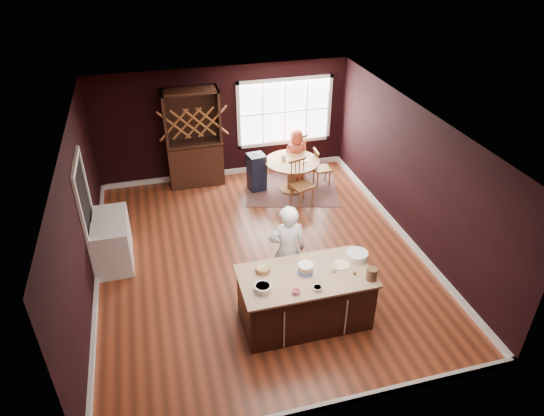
{
  "coord_description": "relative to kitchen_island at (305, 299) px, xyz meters",
  "views": [
    {
      "loc": [
        -1.69,
        -7.22,
        5.68
      ],
      "look_at": [
        0.25,
        -0.01,
        1.05
      ],
      "focal_mm": 32.0,
      "sensor_mm": 36.0,
      "label": 1
    }
  ],
  "objects": [
    {
      "name": "room_shell",
      "position": [
        -0.3,
        1.82,
        0.91
      ],
      "size": [
        7.0,
        7.0,
        7.0
      ],
      "color": "brown",
      "rests_on": "ground"
    },
    {
      "name": "window",
      "position": [
        1.2,
        5.29,
        1.06
      ],
      "size": [
        2.36,
        0.1,
        1.66
      ],
      "primitive_type": null,
      "color": "white",
      "rests_on": "room_shell"
    },
    {
      "name": "doorway",
      "position": [
        -3.27,
        2.42,
        0.59
      ],
      "size": [
        0.08,
        1.26,
        2.13
      ],
      "primitive_type": null,
      "color": "white",
      "rests_on": "room_shell"
    },
    {
      "name": "kitchen_island",
      "position": [
        0.0,
        0.0,
        0.0
      ],
      "size": [
        2.05,
        1.07,
        0.92
      ],
      "color": "black",
      "rests_on": "ground"
    },
    {
      "name": "dining_table",
      "position": [
        1.06,
        4.14,
        0.1
      ],
      "size": [
        1.25,
        1.25,
        0.75
      ],
      "color": "brown",
      "rests_on": "ground"
    },
    {
      "name": "baker",
      "position": [
        -0.08,
        0.74,
        0.42
      ],
      "size": [
        0.66,
        0.46,
        1.72
      ],
      "primitive_type": "imported",
      "rotation": [
        0.0,
        0.0,
        3.07
      ],
      "color": "white",
      "rests_on": "ground"
    },
    {
      "name": "layer_cake",
      "position": [
        0.02,
        0.08,
        0.55
      ],
      "size": [
        0.34,
        0.34,
        0.14
      ],
      "primitive_type": null,
      "color": "white",
      "rests_on": "kitchen_island"
    },
    {
      "name": "bowl_blue",
      "position": [
        -0.72,
        -0.17,
        0.53
      ],
      "size": [
        0.26,
        0.26,
        0.1
      ],
      "primitive_type": "cylinder",
      "color": "silver",
      "rests_on": "kitchen_island"
    },
    {
      "name": "bowl_yellow",
      "position": [
        -0.61,
        0.26,
        0.52
      ],
      "size": [
        0.23,
        0.23,
        0.09
      ],
      "primitive_type": "cylinder",
      "color": "#AA764E",
      "rests_on": "kitchen_island"
    },
    {
      "name": "bowl_pink",
      "position": [
        -0.27,
        -0.35,
        0.51
      ],
      "size": [
        0.14,
        0.14,
        0.05
      ],
      "primitive_type": "cylinder",
      "color": "silver",
      "rests_on": "kitchen_island"
    },
    {
      "name": "bowl_olive",
      "position": [
        0.06,
        -0.36,
        0.51
      ],
      "size": [
        0.15,
        0.15,
        0.05
      ],
      "primitive_type": "cylinder",
      "color": "#C7B696",
      "rests_on": "kitchen_island"
    },
    {
      "name": "drinking_glass",
      "position": [
        0.44,
        -0.04,
        0.55
      ],
      "size": [
        0.07,
        0.07,
        0.14
      ],
      "primitive_type": "cylinder",
      "color": "white",
      "rests_on": "kitchen_island"
    },
    {
      "name": "dinner_plate",
      "position": [
        0.61,
        0.08,
        0.49
      ],
      "size": [
        0.28,
        0.28,
        0.02
      ],
      "primitive_type": "cylinder",
      "color": "#FDEBC6",
      "rests_on": "kitchen_island"
    },
    {
      "name": "white_tub",
      "position": [
        0.91,
        0.18,
        0.54
      ],
      "size": [
        0.35,
        0.35,
        0.12
      ],
      "primitive_type": "cylinder",
      "color": "white",
      "rests_on": "kitchen_island"
    },
    {
      "name": "stoneware_crock",
      "position": [
        0.92,
        -0.34,
        0.58
      ],
      "size": [
        0.17,
        0.17,
        0.2
      ],
      "primitive_type": "cylinder",
      "color": "#49361F",
      "rests_on": "kitchen_island"
    },
    {
      "name": "toy_figurine",
      "position": [
        0.73,
        -0.17,
        0.52
      ],
      "size": [
        0.04,
        0.04,
        0.07
      ],
      "primitive_type": null,
      "color": "gold",
      "rests_on": "kitchen_island"
    },
    {
      "name": "rug",
      "position": [
        1.06,
        4.14,
        -0.43
      ],
      "size": [
        2.47,
        2.12,
        0.01
      ],
      "primitive_type": "cube",
      "rotation": [
        0.0,
        0.0,
        -0.26
      ],
      "color": "brown",
      "rests_on": "ground"
    },
    {
      "name": "chair_east",
      "position": [
        1.82,
        4.19,
        0.02
      ],
      "size": [
        0.38,
        0.4,
        0.93
      ],
      "primitive_type": null,
      "rotation": [
        0.0,
        0.0,
        1.55
      ],
      "color": "#9D6C3F",
      "rests_on": "ground"
    },
    {
      "name": "chair_south",
      "position": [
        1.06,
        3.4,
        0.1
      ],
      "size": [
        0.56,
        0.55,
        1.08
      ],
      "primitive_type": null,
      "rotation": [
        0.0,
        0.0,
        0.3
      ],
      "color": "brown",
      "rests_on": "ground"
    },
    {
      "name": "chair_north",
      "position": [
        1.37,
        4.91,
        0.1
      ],
      "size": [
        0.6,
        0.59,
        1.08
      ],
      "primitive_type": null,
      "rotation": [
        0.0,
        0.0,
        3.59
      ],
      "color": "brown",
      "rests_on": "ground"
    },
    {
      "name": "seated_woman",
      "position": [
        1.31,
        4.65,
        0.2
      ],
      "size": [
        0.64,
        0.43,
        1.28
      ],
      "primitive_type": "imported",
      "rotation": [
        0.0,
        0.0,
        3.18
      ],
      "color": "#C24B32",
      "rests_on": "ground"
    },
    {
      "name": "high_chair",
      "position": [
        0.27,
        4.38,
        0.03
      ],
      "size": [
        0.43,
        0.43,
        0.93
      ],
      "primitive_type": null,
      "rotation": [
        0.0,
        0.0,
        0.15
      ],
      "color": "black",
      "rests_on": "ground"
    },
    {
      "name": "toddler",
      "position": [
        0.31,
        4.49,
        0.37
      ],
      "size": [
        0.18,
        0.14,
        0.26
      ],
      "primitive_type": null,
      "color": "#8CA5BF",
      "rests_on": "high_chair"
    },
    {
      "name": "table_plate",
      "position": [
        1.31,
        4.08,
        0.32
      ],
      "size": [
        0.2,
        0.2,
        0.02
      ],
      "primitive_type": "cylinder",
      "color": "beige",
      "rests_on": "dining_table"
    },
    {
      "name": "table_cup",
      "position": [
        0.88,
        4.26,
        0.36
      ],
      "size": [
        0.13,
        0.13,
        0.09
      ],
      "primitive_type": "imported",
      "rotation": [
        0.0,
        0.0,
        0.17
      ],
      "color": "white",
      "rests_on": "dining_table"
    },
    {
      "name": "hutch",
      "position": [
        -1.06,
        5.04,
        0.72
      ],
      "size": [
        1.27,
        0.53,
        2.32
      ],
      "primitive_type": "cube",
      "color": "#3D2410",
      "rests_on": "ground"
    },
    {
      "name": "washer",
      "position": [
        -2.94,
        2.1,
        0.02
      ],
      "size": [
        0.63,
        0.61,
        0.91
      ],
      "primitive_type": "cube",
      "color": "white",
      "rests_on": "ground"
    },
    {
      "name": "dryer",
      "position": [
        -2.94,
        2.74,
        0.0
      ],
      "size": [
        0.61,
        0.59,
        0.88
      ],
      "primitive_type": "cube",
      "color": "white",
      "rests_on": "ground"
    }
  ]
}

